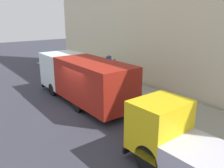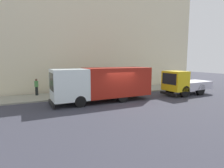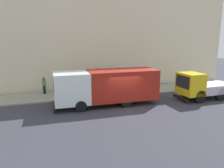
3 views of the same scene
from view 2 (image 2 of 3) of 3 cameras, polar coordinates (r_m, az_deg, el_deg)
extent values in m
plane|color=#353540|center=(15.24, 2.60, -5.77)|extent=(80.00, 80.00, 0.00)
cube|color=gray|center=(19.46, -4.16, -2.71)|extent=(3.55, 30.00, 0.13)
cube|color=beige|center=(21.46, -6.66, 14.50)|extent=(0.50, 30.00, 12.29)
cube|color=white|center=(14.57, -13.18, -0.11)|extent=(2.50, 2.66, 2.37)
cube|color=black|center=(14.32, -18.31, 0.73)|extent=(2.09, 0.07, 1.33)
cube|color=maroon|center=(15.98, 1.43, 0.81)|extent=(2.52, 5.63, 2.41)
cube|color=black|center=(14.58, -18.36, -5.79)|extent=(2.39, 0.13, 0.24)
cylinder|color=black|center=(13.86, -9.90, -5.37)|extent=(0.30, 0.86, 0.86)
cylinder|color=black|center=(15.93, -12.07, -3.76)|extent=(0.30, 0.86, 0.86)
cylinder|color=black|center=(15.21, 3.31, -4.14)|extent=(0.30, 0.86, 0.86)
cylinder|color=black|center=(17.12, -0.26, -2.83)|extent=(0.30, 0.86, 0.86)
cube|color=yellow|center=(18.83, 19.06, 0.95)|extent=(2.18, 1.72, 1.89)
cube|color=black|center=(18.23, 17.38, 1.54)|extent=(1.78, 0.13, 1.06)
cube|color=silver|center=(20.84, 23.80, -0.24)|extent=(2.24, 3.56, 0.77)
cube|color=black|center=(18.37, 17.04, -2.87)|extent=(2.03, 0.19, 0.24)
cylinder|color=black|center=(18.61, 21.68, -2.18)|extent=(0.34, 1.10, 1.09)
cylinder|color=black|center=(19.81, 17.67, -1.45)|extent=(0.34, 1.10, 1.09)
cylinder|color=black|center=(20.35, 25.75, -1.61)|extent=(0.34, 1.10, 1.09)
cylinder|color=black|center=(21.46, 21.84, -0.98)|extent=(0.34, 1.10, 1.09)
cylinder|color=black|center=(19.36, -16.55, -1.65)|extent=(0.41, 0.41, 0.81)
cylinder|color=#4B8D45|center=(19.26, -16.63, 0.54)|extent=(0.55, 0.55, 0.68)
sphere|color=brown|center=(19.21, -16.68, 1.88)|extent=(0.23, 0.23, 0.23)
cylinder|color=black|center=(19.04, -22.37, -2.03)|extent=(0.37, 0.37, 0.82)
cylinder|color=#488544|center=(18.95, -22.47, 0.03)|extent=(0.50, 0.50, 0.56)
sphere|color=brown|center=(18.90, -22.53, 1.19)|extent=(0.22, 0.22, 0.22)
cone|color=orange|center=(17.42, -16.80, -2.78)|extent=(0.50, 0.50, 0.71)
cylinder|color=#4C5156|center=(17.43, -6.29, 0.71)|extent=(0.08, 0.08, 2.65)
cube|color=blue|center=(17.34, -6.41, 4.24)|extent=(0.44, 0.03, 0.36)
camera|label=1|loc=(19.95, 44.11, 11.02)|focal=37.40mm
camera|label=3|loc=(3.24, 122.78, 32.29)|focal=34.28mm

